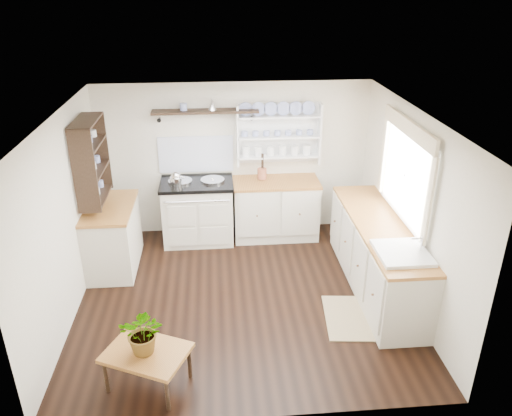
% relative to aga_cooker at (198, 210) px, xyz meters
% --- Properties ---
extents(floor, '(4.00, 3.80, 0.01)m').
position_rel_aga_cooker_xyz_m(floor, '(0.57, -1.57, -0.48)').
color(floor, black).
rests_on(floor, ground).
extents(wall_back, '(4.00, 0.02, 2.30)m').
position_rel_aga_cooker_xyz_m(wall_back, '(0.57, 0.33, 0.67)').
color(wall_back, beige).
rests_on(wall_back, ground).
extents(wall_right, '(0.02, 3.80, 2.30)m').
position_rel_aga_cooker_xyz_m(wall_right, '(2.57, -1.57, 0.67)').
color(wall_right, beige).
rests_on(wall_right, ground).
extents(wall_left, '(0.02, 3.80, 2.30)m').
position_rel_aga_cooker_xyz_m(wall_left, '(-1.43, -1.57, 0.67)').
color(wall_left, beige).
rests_on(wall_left, ground).
extents(ceiling, '(4.00, 3.80, 0.01)m').
position_rel_aga_cooker_xyz_m(ceiling, '(0.57, -1.57, 1.82)').
color(ceiling, white).
rests_on(ceiling, wall_back).
extents(window, '(0.08, 1.55, 1.22)m').
position_rel_aga_cooker_xyz_m(window, '(2.52, -1.42, 1.09)').
color(window, white).
rests_on(window, wall_right).
extents(aga_cooker, '(1.05, 0.73, 0.97)m').
position_rel_aga_cooker_xyz_m(aga_cooker, '(0.00, 0.00, 0.00)').
color(aga_cooker, beige).
rests_on(aga_cooker, floor).
extents(back_cabinets, '(1.27, 0.63, 0.90)m').
position_rel_aga_cooker_xyz_m(back_cabinets, '(1.17, 0.03, -0.02)').
color(back_cabinets, beige).
rests_on(back_cabinets, floor).
extents(right_cabinets, '(0.62, 2.43, 0.90)m').
position_rel_aga_cooker_xyz_m(right_cabinets, '(2.27, -1.47, -0.02)').
color(right_cabinets, beige).
rests_on(right_cabinets, floor).
extents(belfast_sink, '(0.55, 0.60, 0.45)m').
position_rel_aga_cooker_xyz_m(belfast_sink, '(2.27, -2.22, 0.32)').
color(belfast_sink, white).
rests_on(belfast_sink, right_cabinets).
extents(left_cabinets, '(0.62, 1.13, 0.90)m').
position_rel_aga_cooker_xyz_m(left_cabinets, '(-1.13, -0.67, -0.02)').
color(left_cabinets, beige).
rests_on(left_cabinets, floor).
extents(plate_rack, '(1.20, 0.22, 0.90)m').
position_rel_aga_cooker_xyz_m(plate_rack, '(1.22, 0.29, 1.08)').
color(plate_rack, white).
rests_on(plate_rack, wall_back).
extents(high_shelf, '(1.50, 0.29, 0.16)m').
position_rel_aga_cooker_xyz_m(high_shelf, '(0.17, 0.21, 1.43)').
color(high_shelf, black).
rests_on(high_shelf, wall_back).
extents(left_shelving, '(0.28, 0.80, 1.05)m').
position_rel_aga_cooker_xyz_m(left_shelving, '(-1.27, -0.67, 1.07)').
color(left_shelving, black).
rests_on(left_shelving, wall_left).
extents(kettle, '(0.17, 0.17, 0.21)m').
position_rel_aga_cooker_xyz_m(kettle, '(-0.28, -0.12, 0.56)').
color(kettle, silver).
rests_on(kettle, aga_cooker).
extents(utensil_crock, '(0.14, 0.14, 0.16)m').
position_rel_aga_cooker_xyz_m(utensil_crock, '(0.96, 0.11, 0.51)').
color(utensil_crock, '#9D5639').
rests_on(utensil_crock, back_cabinets).
extents(center_table, '(0.92, 0.81, 0.41)m').
position_rel_aga_cooker_xyz_m(center_table, '(-0.43, -2.97, -0.11)').
color(center_table, brown).
rests_on(center_table, floor).
extents(potted_plant, '(0.47, 0.43, 0.46)m').
position_rel_aga_cooker_xyz_m(potted_plant, '(-0.43, -2.97, 0.16)').
color(potted_plant, '#3F7233').
rests_on(potted_plant, center_table).
extents(floor_rug, '(0.63, 0.90, 0.02)m').
position_rel_aga_cooker_xyz_m(floor_rug, '(1.78, -2.11, -0.47)').
color(floor_rug, '#8B7150').
rests_on(floor_rug, floor).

